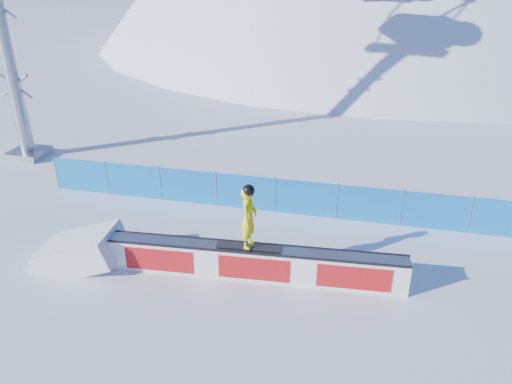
# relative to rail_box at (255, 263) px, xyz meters

# --- Properties ---
(ground) EXTENTS (160.00, 160.00, 0.00)m
(ground) POSITION_rel_rail_box_xyz_m (2.79, -0.75, -0.46)
(ground) COLOR white
(ground) RESTS_ON ground
(snow_hill) EXTENTS (64.00, 64.00, 64.00)m
(snow_hill) POSITION_rel_rail_box_xyz_m (2.79, 41.25, -18.46)
(snow_hill) COLOR white
(snow_hill) RESTS_ON ground
(safety_fence) EXTENTS (22.05, 0.05, 1.30)m
(safety_fence) POSITION_rel_rail_box_xyz_m (2.79, 3.75, 0.14)
(safety_fence) COLOR blue
(safety_fence) RESTS_ON ground
(rail_box) EXTENTS (7.80, 1.09, 0.93)m
(rail_box) POSITION_rel_rail_box_xyz_m (0.00, 0.00, 0.00)
(rail_box) COLOR white
(rail_box) RESTS_ON ground
(snow_ramp) EXTENTS (2.42, 1.61, 1.45)m
(snow_ramp) POSITION_rel_rail_box_xyz_m (-4.85, -0.34, -0.46)
(snow_ramp) COLOR white
(snow_ramp) RESTS_ON ground
(snowboarder) EXTENTS (1.70, 0.62, 1.76)m
(snowboarder) POSITION_rel_rail_box_xyz_m (-0.16, -0.01, 1.34)
(snowboarder) COLOR black
(snowboarder) RESTS_ON rail_box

